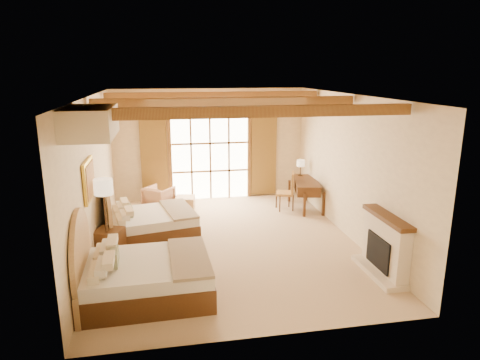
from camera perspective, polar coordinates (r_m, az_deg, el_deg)
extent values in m
plane|color=#CEB38B|center=(9.57, -1.51, -8.32)|extent=(7.00, 7.00, 0.00)
plane|color=beige|center=(12.47, -4.05, 4.73)|extent=(5.50, 0.00, 5.50)
plane|color=beige|center=(9.08, -18.98, 0.25)|extent=(0.00, 7.00, 7.00)
plane|color=beige|center=(9.86, 14.43, 1.67)|extent=(0.00, 7.00, 7.00)
plane|color=#B17C38|center=(8.84, -1.65, 11.18)|extent=(7.00, 7.00, 0.00)
cube|color=white|center=(12.50, -4.00, 3.11)|extent=(2.20, 0.02, 2.50)
cube|color=brown|center=(12.40, -11.36, 2.77)|extent=(0.75, 0.06, 2.40)
cube|color=brown|center=(12.74, 3.19, 3.35)|extent=(0.75, 0.06, 2.40)
cube|color=beige|center=(8.42, 18.83, -8.39)|extent=(0.25, 1.30, 1.10)
cube|color=black|center=(8.42, 18.36, -9.07)|extent=(0.18, 0.80, 0.60)
cube|color=beige|center=(8.58, 18.02, -11.54)|extent=(0.45, 1.40, 0.10)
cube|color=#4A2F13|center=(8.21, 19.10, -4.72)|extent=(0.30, 1.40, 0.08)
cube|color=gold|center=(8.32, -19.52, 0.02)|extent=(0.05, 0.95, 0.75)
cube|color=gold|center=(8.32, -19.31, 0.03)|extent=(0.02, 0.82, 0.62)
cube|color=beige|center=(6.84, -19.36, 7.30)|extent=(0.70, 1.40, 0.45)
cube|color=#4A2F13|center=(7.54, -12.29, -13.55)|extent=(2.16, 1.66, 0.41)
cube|color=silver|center=(7.40, -12.42, -11.35)|extent=(2.12, 1.63, 0.23)
cube|color=#998464|center=(7.35, -6.77, -10.23)|extent=(0.68, 1.65, 0.05)
cube|color=gray|center=(7.34, -16.41, -9.79)|extent=(0.14, 0.44, 0.25)
cube|color=#4A2F13|center=(9.99, -11.81, -6.47)|extent=(2.20, 1.84, 0.38)
cube|color=silver|center=(9.89, -11.89, -4.89)|extent=(2.15, 1.80, 0.21)
cube|color=#998464|center=(9.85, -8.09, -4.09)|extent=(0.88, 1.58, 0.05)
cube|color=gray|center=(9.84, -14.57, -3.80)|extent=(0.19, 0.41, 0.23)
cube|color=#4A2F13|center=(9.08, -17.03, -8.19)|extent=(0.66, 0.66, 0.62)
cylinder|color=#3A2919|center=(9.08, -17.03, -10.20)|extent=(0.24, 0.24, 0.03)
cylinder|color=#3A2919|center=(8.81, -17.38, -5.87)|extent=(0.04, 0.04, 1.44)
cylinder|color=beige|center=(8.57, -17.78, -0.88)|extent=(0.36, 0.36, 0.30)
imported|color=tan|center=(11.89, -10.77, -2.34)|extent=(0.96, 0.96, 0.63)
cube|color=tan|center=(11.74, -7.33, -3.11)|extent=(0.58, 0.58, 0.37)
cube|color=#4A2F13|center=(11.77, 8.81, -0.17)|extent=(0.92, 1.56, 0.05)
cube|color=#4A2F13|center=(11.81, 8.78, -0.81)|extent=(0.89, 1.52, 0.23)
cube|color=#B07436|center=(11.66, 5.99, -1.77)|extent=(0.58, 0.58, 0.06)
cube|color=#B07436|center=(11.64, 6.99, -0.28)|extent=(0.20, 0.45, 0.56)
cylinder|color=#3A2919|center=(12.30, 8.04, 0.67)|extent=(0.13, 0.13, 0.02)
cylinder|color=#3A2919|center=(12.26, 8.07, 1.38)|extent=(0.03, 0.03, 0.31)
cylinder|color=beige|center=(12.22, 8.10, 2.24)|extent=(0.22, 0.22, 0.18)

